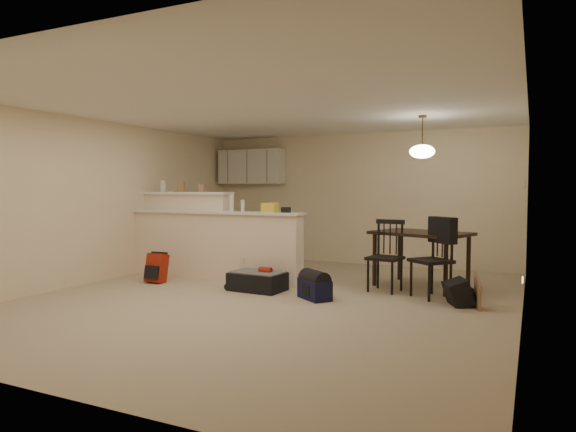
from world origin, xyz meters
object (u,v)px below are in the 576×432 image
Objects in this scene: pendant_lamp at (422,151)px; navy_duffel at (315,289)px; dining_table at (421,238)px; dining_chair_far at (431,258)px; suitcase at (257,282)px; red_backpack at (157,268)px; dining_chair_near at (385,256)px; black_daypack at (458,293)px.

pendant_lamp reaches higher than navy_duffel.
dining_chair_far reaches higher than dining_table.
suitcase is 0.97m from navy_duffel.
suitcase is at bearing 2.16° from red_backpack.
red_backpack is 0.92× the size of navy_duffel.
navy_duffel is at bearing -119.47° from dining_chair_near.
dining_chair_near is 1.83m from suitcase.
pendant_lamp reaches higher than suitcase.
dining_chair_near is at bearing 89.45° from navy_duffel.
dining_chair_far is 1.39× the size of suitcase.
pendant_lamp is 2.18m from black_daypack.
black_daypack is (0.65, -0.99, -0.56)m from dining_table.
dining_table is 3.16× the size of navy_duffel.
dining_chair_near is 2.10× the size of navy_duffel.
black_daypack is (2.69, 0.25, 0.03)m from suitcase.
pendant_lamp is 1.29× the size of navy_duffel.
pendant_lamp is 0.59× the size of dining_chair_far.
dining_chair_near is at bearing -126.96° from pendant_lamp.
suitcase is at bearing -148.77° from pendant_lamp.
red_backpack is (-3.35, -0.83, -0.28)m from dining_chair_near.
dining_table is 4.29× the size of black_daypack.
dining_chair_far reaches higher than black_daypack.
pendant_lamp is 2.58m from navy_duffel.
pendant_lamp is (0.00, -0.00, 1.27)m from dining_table.
black_daypack is at bearing 2.98° from red_backpack.
red_backpack is at bearing -173.06° from suitcase.
dining_chair_far is at bearing 7.88° from red_backpack.
suitcase is at bearing -130.67° from dining_table.
pendant_lamp is at bearing 8.88° from black_daypack.
dining_chair_near is 2.85× the size of black_daypack.
suitcase is 1.72m from red_backpack.
pendant_lamp reaches higher than dining_chair_far.
red_backpack is at bearing -157.85° from dining_chair_near.
dining_chair_near reaches higher than dining_table.
dining_chair_far is 1.59m from navy_duffel.
dining_chair_far is at bearing 66.09° from navy_duffel.
pendant_lamp is 1.40× the size of red_backpack.
red_backpack is (-1.71, -0.12, 0.09)m from suitcase.
pendant_lamp is at bearing 152.22° from dining_chair_far.
black_daypack is (0.65, -0.99, -1.83)m from pendant_lamp.
suitcase is at bearing -125.42° from dining_chair_far.
pendant_lamp reaches higher than black_daypack.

